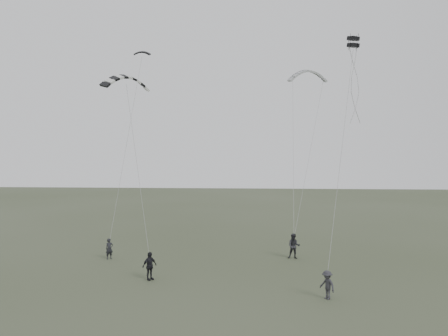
# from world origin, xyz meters

# --- Properties ---
(ground) EXTENTS (140.00, 140.00, 0.00)m
(ground) POSITION_xyz_m (0.00, 0.00, 0.00)
(ground) COLOR #38412A
(ground) RESTS_ON ground
(flyer_left) EXTENTS (0.66, 0.64, 1.52)m
(flyer_left) POSITION_xyz_m (-7.69, 4.93, 0.76)
(flyer_left) COLOR black
(flyer_left) RESTS_ON ground
(flyer_right) EXTENTS (0.98, 0.80, 1.87)m
(flyer_right) POSITION_xyz_m (6.01, 6.00, 0.94)
(flyer_right) COLOR #242429
(flyer_right) RESTS_ON ground
(flyer_center) EXTENTS (0.98, 1.05, 1.74)m
(flyer_center) POSITION_xyz_m (-3.43, -0.12, 0.87)
(flyer_center) COLOR black
(flyer_center) RESTS_ON ground
(flyer_far) EXTENTS (1.05, 1.15, 1.55)m
(flyer_far) POSITION_xyz_m (6.98, -2.96, 0.77)
(flyer_far) COLOR #2B2A30
(flyer_far) RESTS_ON ground
(kite_dark_small) EXTENTS (1.46, 0.66, 0.61)m
(kite_dark_small) POSITION_xyz_m (-6.71, 11.00, 16.63)
(kite_dark_small) COLOR black
(kite_dark_small) RESTS_ON flyer_left
(kite_pale_large) EXTENTS (3.77, 1.76, 1.65)m
(kite_pale_large) POSITION_xyz_m (7.98, 14.47, 15.43)
(kite_pale_large) COLOR #A5A8AA
(kite_pale_large) RESTS_ON flyer_right
(kite_striped) EXTENTS (3.36, 3.14, 1.50)m
(kite_striped) POSITION_xyz_m (-5.80, 3.19, 13.14)
(kite_striped) COLOR black
(kite_striped) RESTS_ON flyer_center
(kite_box) EXTENTS (0.86, 0.89, 0.78)m
(kite_box) POSITION_xyz_m (9.49, 2.77, 15.15)
(kite_box) COLOR black
(kite_box) RESTS_ON flyer_far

